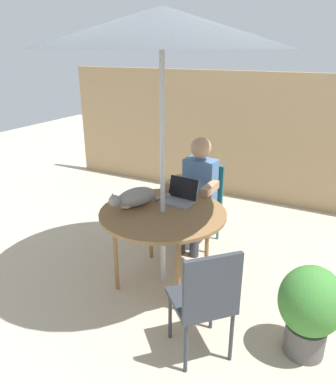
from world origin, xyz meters
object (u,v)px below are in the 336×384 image
Objects in this scene: person_seated at (197,188)px; laptop at (181,195)px; cat at (134,198)px; patio_umbrella at (162,28)px; chair_empty at (206,297)px; potted_plant_near_fence at (310,307)px; patio_table at (163,217)px; chair_occupied at (203,198)px.

laptop is (0.03, -0.48, 0.10)m from person_seated.
cat is (-0.29, -0.80, 0.12)m from person_seated.
patio_umbrella is 1.45m from cat.
potted_plant_near_fence is at bearing 31.48° from chair_empty.
patio_table is at bearing 4.76° from cat.
person_seated reaches higher than patio_table.
laptop reaches higher than potted_plant_near_fence.
patio_table is at bearing -90.00° from chair_occupied.
person_seated is 1.75m from potted_plant_near_fence.
patio_table is 3.56× the size of laptop.
patio_table is 1.61× the size of potted_plant_near_fence.
patio_umbrella is 1.72m from person_seated.
patio_table is 0.93× the size of person_seated.
patio_table is 1.55m from patio_umbrella.
chair_occupied is 1.00× the size of chair_empty.
patio_umbrella is 1.97m from chair_empty.
cat is 0.84× the size of potted_plant_near_fence.
chair_empty is 2.78× the size of laptop.
person_seated reaches higher than laptop.
patio_umbrella is 1.94m from chair_occupied.
chair_occupied is at bearing 90.00° from person_seated.
chair_empty is 0.75m from potted_plant_near_fence.
chair_empty is 1.26× the size of potted_plant_near_fence.
patio_umbrella is at bearing -90.00° from chair_occupied.
cat is at bearing -135.43° from laptop.
chair_empty is 1.64m from person_seated.
person_seated reaches higher than chair_occupied.
cat is at bearing -175.24° from patio_table.
patio_table is 0.78m from person_seated.
cat is at bearing 170.18° from potted_plant_near_fence.
patio_umbrella is 2.68× the size of chair_empty.
chair_occupied is at bearing 137.22° from potted_plant_near_fence.
laptop is (0.03, -0.64, 0.27)m from chair_occupied.
person_seated is 0.49m from laptop.
potted_plant_near_fence is (1.31, -0.60, -0.39)m from laptop.
potted_plant_near_fence is (1.34, -1.24, -0.12)m from chair_occupied.
patio_table is 0.48× the size of patio_umbrella.
person_seated is at bearing 70.22° from cat.
patio_table is 1.28× the size of chair_empty.
potted_plant_near_fence is (1.34, -1.08, -0.29)m from person_seated.
potted_plant_near_fence is at bearing -9.82° from cat.
potted_plant_near_fence is (1.34, -0.31, -1.83)m from patio_umbrella.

